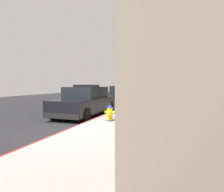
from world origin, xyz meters
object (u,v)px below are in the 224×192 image
fire_hydrant (110,113)px  parked_car_silver_ahead (122,95)px  street_tree (151,63)px  police_cruiser (86,102)px

fire_hydrant → parked_car_silver_ahead: bearing=102.6°
fire_hydrant → street_tree: (0.57, 8.70, 2.92)m
parked_car_silver_ahead → street_tree: street_tree is taller
police_cruiser → fire_hydrant: (2.06, -1.91, -0.25)m
fire_hydrant → street_tree: 9.20m
police_cruiser → parked_car_silver_ahead: (-0.09, 7.70, -0.00)m
parked_car_silver_ahead → fire_hydrant: 9.86m
police_cruiser → parked_car_silver_ahead: 7.70m
police_cruiser → parked_car_silver_ahead: police_cruiser is taller
police_cruiser → street_tree: size_ratio=1.03×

